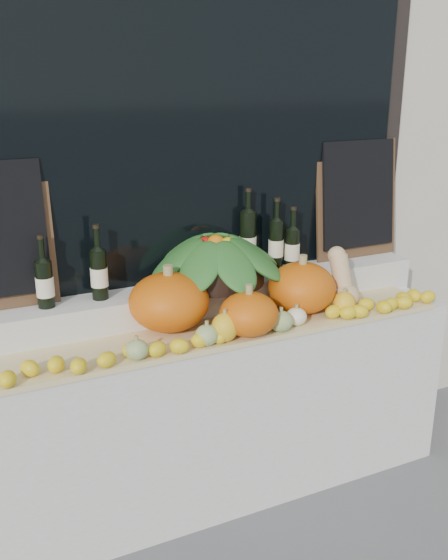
% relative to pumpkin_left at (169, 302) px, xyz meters
% --- Properties ---
extents(storefront_facade, '(7.00, 0.94, 4.50)m').
position_rel_pumpkin_left_xyz_m(storefront_facade, '(0.24, 0.73, 1.21)').
color(storefront_facade, beige).
rests_on(storefront_facade, ground).
extents(display_sill, '(2.30, 0.55, 0.88)m').
position_rel_pumpkin_left_xyz_m(display_sill, '(0.24, 0.01, -0.59)').
color(display_sill, silver).
rests_on(display_sill, ground).
extents(rear_tier, '(2.30, 0.25, 0.16)m').
position_rel_pumpkin_left_xyz_m(rear_tier, '(0.24, 0.16, -0.07)').
color(rear_tier, silver).
rests_on(rear_tier, display_sill).
extents(straw_bedding, '(2.10, 0.32, 0.02)m').
position_rel_pumpkin_left_xyz_m(straw_bedding, '(0.24, -0.11, -0.14)').
color(straw_bedding, tan).
rests_on(straw_bedding, display_sill).
extents(pumpkin_left, '(0.46, 0.46, 0.26)m').
position_rel_pumpkin_left_xyz_m(pumpkin_left, '(0.00, 0.00, 0.00)').
color(pumpkin_left, '#DA600B').
rests_on(pumpkin_left, straw_bedding).
extents(pumpkin_right, '(0.41, 0.41, 0.24)m').
position_rel_pumpkin_left_xyz_m(pumpkin_right, '(0.64, -0.07, -0.01)').
color(pumpkin_right, '#DA600B').
rests_on(pumpkin_right, straw_bedding).
extents(pumpkin_center, '(0.34, 0.34, 0.19)m').
position_rel_pumpkin_left_xyz_m(pumpkin_center, '(0.29, -0.21, -0.03)').
color(pumpkin_center, '#DA600B').
rests_on(pumpkin_center, straw_bedding).
extents(butternut_squash, '(0.14, 0.20, 0.29)m').
position_rel_pumpkin_left_xyz_m(butternut_squash, '(0.86, -0.09, -0.00)').
color(butternut_squash, tan).
rests_on(butternut_squash, straw_bedding).
extents(decorative_gourds, '(1.13, 0.15, 0.15)m').
position_rel_pumpkin_left_xyz_m(decorative_gourds, '(0.32, -0.22, -0.08)').
color(decorative_gourds, '#397021').
rests_on(decorative_gourds, straw_bedding).
extents(lemon_heap, '(2.20, 0.16, 0.06)m').
position_rel_pumpkin_left_xyz_m(lemon_heap, '(0.24, -0.22, -0.10)').
color(lemon_heap, yellow).
rests_on(lemon_heap, straw_bedding).
extents(produce_bowl, '(0.70, 0.70, 0.24)m').
position_rel_pumpkin_left_xyz_m(produce_bowl, '(0.29, 0.15, 0.12)').
color(produce_bowl, black).
rests_on(produce_bowl, rear_tier).
extents(wine_bottle_far_left, '(0.08, 0.08, 0.32)m').
position_rel_pumpkin_left_xyz_m(wine_bottle_far_left, '(-0.50, 0.15, 0.11)').
color(wine_bottle_far_left, black).
rests_on(wine_bottle_far_left, rear_tier).
extents(wine_bottle_near_left, '(0.08, 0.08, 0.34)m').
position_rel_pumpkin_left_xyz_m(wine_bottle_near_left, '(-0.27, 0.15, 0.12)').
color(wine_bottle_near_left, black).
rests_on(wine_bottle_near_left, rear_tier).
extents(wine_bottle_tall, '(0.08, 0.08, 0.43)m').
position_rel_pumpkin_left_xyz_m(wine_bottle_tall, '(0.49, 0.20, 0.17)').
color(wine_bottle_tall, black).
rests_on(wine_bottle_tall, rear_tier).
extents(wine_bottle_near_right, '(0.08, 0.08, 0.37)m').
position_rel_pumpkin_left_xyz_m(wine_bottle_near_right, '(0.64, 0.18, 0.14)').
color(wine_bottle_near_right, black).
rests_on(wine_bottle_near_right, rear_tier).
extents(wine_bottle_far_right, '(0.08, 0.08, 0.32)m').
position_rel_pumpkin_left_xyz_m(wine_bottle_far_right, '(0.72, 0.16, 0.12)').
color(wine_bottle_far_right, black).
rests_on(wine_bottle_far_right, rear_tier).
extents(chalkboard_right, '(0.50, 0.10, 0.62)m').
position_rel_pumpkin_left_xyz_m(chalkboard_right, '(1.16, 0.22, 0.33)').
color(chalkboard_right, '#4C331E').
rests_on(chalkboard_right, rear_tier).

